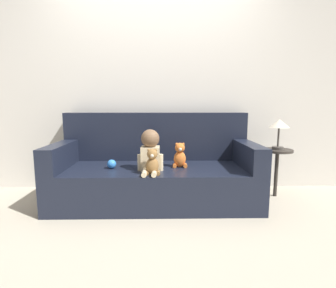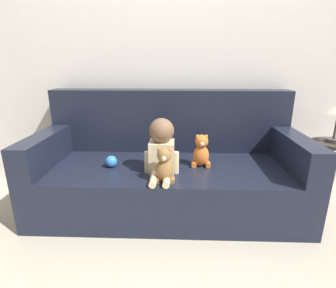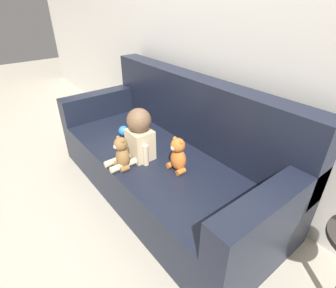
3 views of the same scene
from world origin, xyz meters
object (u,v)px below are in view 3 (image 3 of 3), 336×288
(couch, at_px, (169,157))
(teddy_bear_brown, at_px, (122,153))
(person_baby, at_px, (138,136))
(plush_toy_side, at_px, (178,155))
(toy_ball, at_px, (124,131))

(couch, distance_m, teddy_bear_brown, 0.45)
(person_baby, height_order, teddy_bear_brown, person_baby)
(couch, xyz_separation_m, teddy_bear_brown, (-0.02, -0.41, 0.19))
(plush_toy_side, bearing_deg, toy_ball, -176.25)
(toy_ball, bearing_deg, couch, 20.53)
(couch, xyz_separation_m, toy_ball, (-0.44, -0.16, 0.12))
(person_baby, relative_size, plush_toy_side, 1.58)
(person_baby, distance_m, toy_ball, 0.43)
(teddy_bear_brown, bearing_deg, toy_ball, 149.70)
(couch, bearing_deg, person_baby, -99.75)
(couch, height_order, toy_ball, couch)
(teddy_bear_brown, distance_m, toy_ball, 0.50)
(person_baby, xyz_separation_m, teddy_bear_brown, (0.03, -0.16, -0.08))
(teddy_bear_brown, height_order, toy_ball, teddy_bear_brown)
(person_baby, distance_m, teddy_bear_brown, 0.18)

